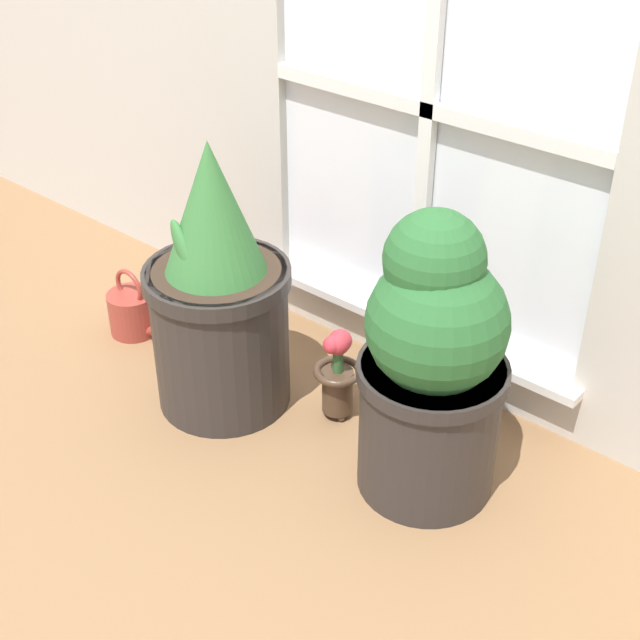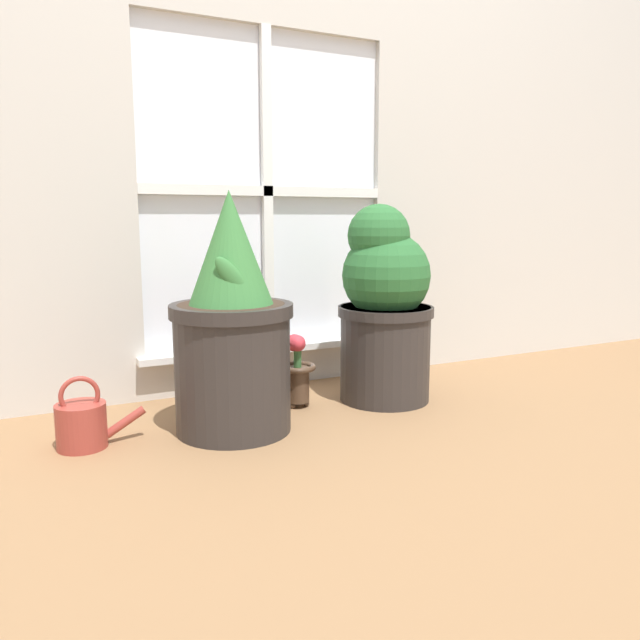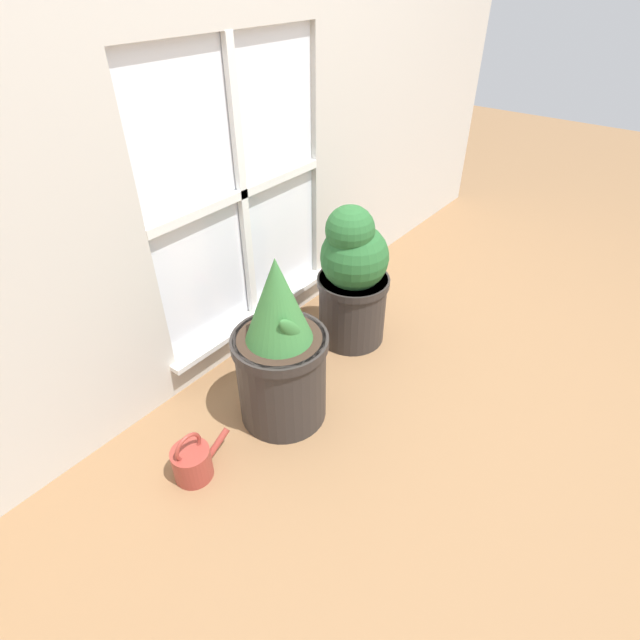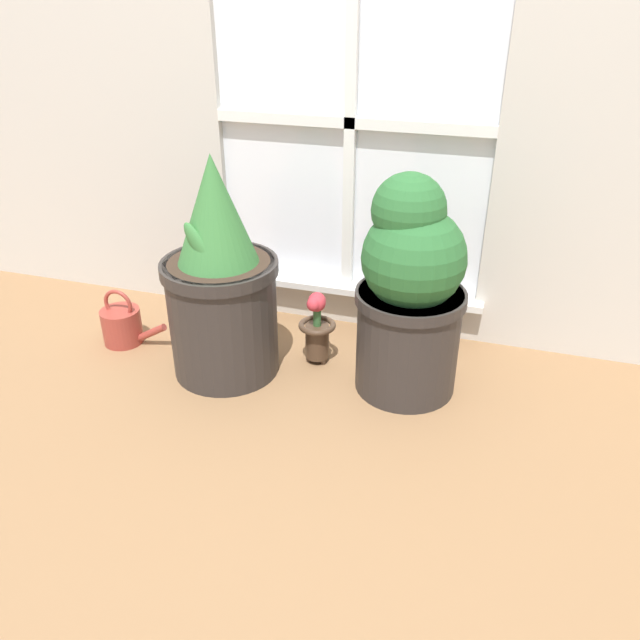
# 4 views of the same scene
# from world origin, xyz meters

# --- Properties ---
(ground_plane) EXTENTS (10.00, 10.00, 0.00)m
(ground_plane) POSITION_xyz_m (0.00, 0.00, 0.00)
(ground_plane) COLOR olive
(potted_plant_left) EXTENTS (0.36, 0.36, 0.71)m
(potted_plant_left) POSITION_xyz_m (-0.29, 0.13, 0.30)
(potted_plant_left) COLOR #2D2826
(potted_plant_left) RESTS_ON ground_plane
(potted_plant_right) EXTENTS (0.33, 0.33, 0.67)m
(potted_plant_right) POSITION_xyz_m (0.28, 0.20, 0.33)
(potted_plant_right) COLOR #2D2826
(potted_plant_right) RESTS_ON ground_plane
(flower_vase) EXTENTS (0.12, 0.12, 0.25)m
(flower_vase) POSITION_xyz_m (-0.02, 0.26, 0.13)
(flower_vase) COLOR #473323
(flower_vase) RESTS_ON ground_plane
(watering_can) EXTENTS (0.24, 0.14, 0.20)m
(watering_can) POSITION_xyz_m (-0.71, 0.18, 0.07)
(watering_can) COLOR #99382D
(watering_can) RESTS_ON ground_plane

